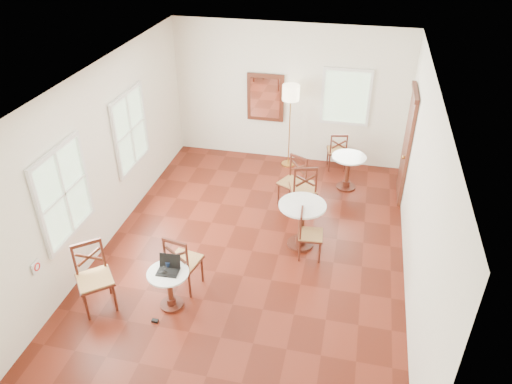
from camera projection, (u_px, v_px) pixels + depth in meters
ground at (252, 251)px, 8.31m from camera, size 7.00×7.00×0.00m
room_shell at (252, 144)px, 7.55m from camera, size 5.02×7.02×3.01m
cafe_table_near at (169, 285)px, 7.03m from camera, size 0.60×0.60×0.63m
cafe_table_mid at (302, 220)px, 8.19m from camera, size 0.79×0.79×0.83m
cafe_table_back at (348, 169)px, 9.83m from camera, size 0.68×0.68×0.72m
chair_near_a at (183, 262)px, 7.31m from camera, size 0.54×0.54×1.01m
chair_near_b at (94, 278)px, 6.97m from camera, size 0.68×0.68×1.05m
chair_mid_a at (303, 188)px, 9.05m from camera, size 0.60×0.60×1.04m
chair_mid_b at (309, 234)px, 7.99m from camera, size 0.43×0.43×0.88m
chair_back_a at (337, 151)px, 10.52m from camera, size 0.48×0.48×0.88m
chair_back_b at (293, 182)px, 9.31m from camera, size 0.60×0.60×0.97m
floor_lamp at (291, 98)px, 10.08m from camera, size 0.36×0.36×1.83m
laptop at (169, 267)px, 6.92m from camera, size 0.32×0.27×0.22m
mouse at (164, 272)px, 6.88m from camera, size 0.12×0.10×0.04m
navy_mug at (168, 264)px, 6.98m from camera, size 0.11×0.08×0.09m
water_glass at (164, 269)px, 6.88m from camera, size 0.06×0.06×0.10m
power_adapter at (155, 321)px, 6.95m from camera, size 0.09×0.05×0.04m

